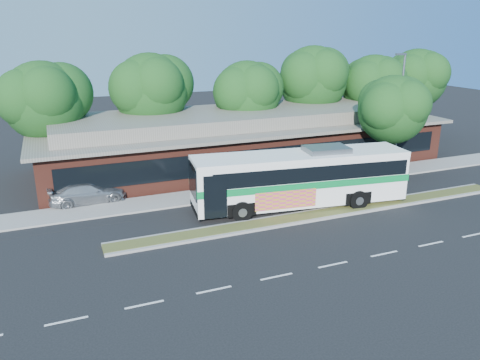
{
  "coord_description": "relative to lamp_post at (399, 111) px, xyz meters",
  "views": [
    {
      "loc": [
        -14.64,
        -21.81,
        10.68
      ],
      "look_at": [
        -4.47,
        3.13,
        2.0
      ],
      "focal_mm": 35.0,
      "sensor_mm": 36.0,
      "label": 1
    }
  ],
  "objects": [
    {
      "name": "ground",
      "position": [
        -9.56,
        -6.0,
        -4.9
      ],
      "size": [
        120.0,
        120.0,
        0.0
      ],
      "primitive_type": "plane",
      "color": "black",
      "rests_on": "ground"
    },
    {
      "name": "median_strip",
      "position": [
        -9.56,
        -5.4,
        -4.83
      ],
      "size": [
        26.0,
        1.1,
        0.15
      ],
      "primitive_type": "cube",
      "color": "#444C20",
      "rests_on": "ground"
    },
    {
      "name": "sidewalk",
      "position": [
        -9.56,
        0.4,
        -4.84
      ],
      "size": [
        44.0,
        2.6,
        0.12
      ],
      "primitive_type": "cube",
      "color": "gray",
      "rests_on": "ground"
    },
    {
      "name": "parking_lot",
      "position": [
        -27.56,
        4.0,
        -4.9
      ],
      "size": [
        14.0,
        12.0,
        0.01
      ],
      "primitive_type": "cube",
      "color": "black",
      "rests_on": "ground"
    },
    {
      "name": "plaza_building",
      "position": [
        -9.56,
        6.99,
        -2.77
      ],
      "size": [
        33.2,
        11.2,
        4.45
      ],
      "color": "#5C271C",
      "rests_on": "ground"
    },
    {
      "name": "lamp_post",
      "position": [
        0.0,
        0.0,
        0.0
      ],
      "size": [
        0.93,
        0.18,
        9.07
      ],
      "color": "slate",
      "rests_on": "ground"
    },
    {
      "name": "tree_bg_a",
      "position": [
        -24.15,
        9.14,
        0.97
      ],
      "size": [
        6.47,
        5.8,
        8.63
      ],
      "color": "black",
      "rests_on": "ground"
    },
    {
      "name": "tree_bg_b",
      "position": [
        -16.13,
        10.14,
        1.24
      ],
      "size": [
        6.69,
        6.0,
        9.0
      ],
      "color": "black",
      "rests_on": "ground"
    },
    {
      "name": "tree_bg_c",
      "position": [
        -8.16,
        9.13,
        0.69
      ],
      "size": [
        6.24,
        5.6,
        8.26
      ],
      "color": "black",
      "rests_on": "ground"
    },
    {
      "name": "tree_bg_d",
      "position": [
        -1.12,
        10.15,
        1.52
      ],
      "size": [
        6.91,
        6.2,
        9.37
      ],
      "color": "black",
      "rests_on": "ground"
    },
    {
      "name": "tree_bg_e",
      "position": [
        4.85,
        9.14,
        0.84
      ],
      "size": [
        6.47,
        5.8,
        8.5
      ],
      "color": "black",
      "rests_on": "ground"
    },
    {
      "name": "tree_bg_f",
      "position": [
        10.87,
        10.14,
        1.16
      ],
      "size": [
        6.69,
        6.0,
        8.92
      ],
      "color": "black",
      "rests_on": "ground"
    },
    {
      "name": "transit_bus",
      "position": [
        -10.24,
        -3.61,
        -2.8
      ],
      "size": [
        13.72,
        4.58,
        3.79
      ],
      "rotation": [
        0.0,
        0.0,
        -0.13
      ],
      "color": "white",
      "rests_on": "ground"
    },
    {
      "name": "sedan",
      "position": [
        -22.59,
        2.12,
        -4.21
      ],
      "size": [
        4.89,
        2.19,
        1.39
      ],
      "primitive_type": "imported",
      "rotation": [
        0.0,
        0.0,
        1.62
      ],
      "color": "#A3A6AA",
      "rests_on": "ground"
    },
    {
      "name": "sidewalk_tree",
      "position": [
        -0.06,
        0.32,
        0.18
      ],
      "size": [
        5.72,
        5.13,
        7.53
      ],
      "color": "black",
      "rests_on": "ground"
    }
  ]
}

